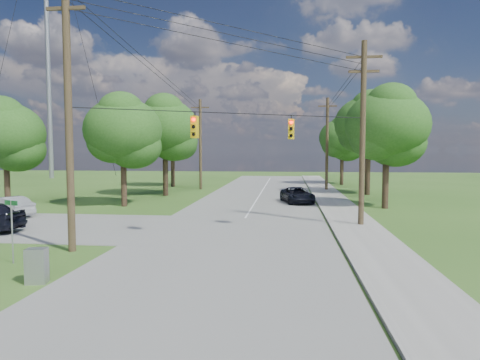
# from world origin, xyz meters

# --- Properties ---
(ground) EXTENTS (140.00, 140.00, 0.00)m
(ground) POSITION_xyz_m (0.00, 0.00, 0.00)
(ground) COLOR #345C1E
(ground) RESTS_ON ground
(main_road) EXTENTS (10.00, 100.00, 0.03)m
(main_road) POSITION_xyz_m (2.00, 5.00, 0.01)
(main_road) COLOR gray
(main_road) RESTS_ON ground
(sidewalk_east) EXTENTS (2.60, 100.00, 0.12)m
(sidewalk_east) POSITION_xyz_m (8.70, 5.00, 0.06)
(sidewalk_east) COLOR #AAA69F
(sidewalk_east) RESTS_ON ground
(pole_sw) EXTENTS (2.00, 0.32, 12.00)m
(pole_sw) POSITION_xyz_m (-4.60, 0.40, 6.23)
(pole_sw) COLOR #4C3D27
(pole_sw) RESTS_ON ground
(pole_ne) EXTENTS (2.00, 0.32, 10.50)m
(pole_ne) POSITION_xyz_m (8.90, 8.00, 5.47)
(pole_ne) COLOR #4C3D27
(pole_ne) RESTS_ON ground
(pole_north_e) EXTENTS (2.00, 0.32, 10.00)m
(pole_north_e) POSITION_xyz_m (8.90, 30.00, 5.13)
(pole_north_e) COLOR #4C3D27
(pole_north_e) RESTS_ON ground
(pole_north_w) EXTENTS (2.00, 0.32, 10.00)m
(pole_north_w) POSITION_xyz_m (-5.00, 30.00, 5.13)
(pole_north_w) COLOR #4C3D27
(pole_north_w) RESTS_ON ground
(power_lines) EXTENTS (13.93, 29.62, 4.93)m
(power_lines) POSITION_xyz_m (1.50, 11.54, 9.15)
(power_lines) COLOR black
(power_lines) RESTS_ON ground
(traffic_signals) EXTENTS (4.91, 3.27, 1.05)m
(traffic_signals) POSITION_xyz_m (2.55, 4.43, 5.50)
(traffic_signals) COLOR yellow
(traffic_signals) RESTS_ON ground
(radio_mast) EXTENTS (0.70, 0.70, 45.00)m
(radio_mast) POSITION_xyz_m (-32.00, 46.00, 22.50)
(radio_mast) COLOR #929498
(radio_mast) RESTS_ON ground
(tree_w_near) EXTENTS (6.00, 6.00, 8.40)m
(tree_w_near) POSITION_xyz_m (-8.00, 15.00, 5.92)
(tree_w_near) COLOR #422C21
(tree_w_near) RESTS_ON ground
(tree_w_mid) EXTENTS (6.40, 6.40, 9.22)m
(tree_w_mid) POSITION_xyz_m (-7.00, 23.00, 6.58)
(tree_w_mid) COLOR #422C21
(tree_w_mid) RESTS_ON ground
(tree_w_far) EXTENTS (6.00, 6.00, 8.73)m
(tree_w_far) POSITION_xyz_m (-9.00, 33.00, 6.25)
(tree_w_far) COLOR #422C21
(tree_w_far) RESTS_ON ground
(tree_e_near) EXTENTS (6.20, 6.20, 8.81)m
(tree_e_near) POSITION_xyz_m (12.00, 16.00, 6.25)
(tree_e_near) COLOR #422C21
(tree_e_near) RESTS_ON ground
(tree_e_mid) EXTENTS (6.60, 6.60, 9.64)m
(tree_e_mid) POSITION_xyz_m (12.50, 26.00, 6.91)
(tree_e_mid) COLOR #422C21
(tree_e_mid) RESTS_ON ground
(tree_e_far) EXTENTS (5.80, 5.80, 8.32)m
(tree_e_far) POSITION_xyz_m (11.50, 38.00, 5.92)
(tree_e_far) COLOR #422C21
(tree_e_far) RESTS_ON ground
(tree_cross_n) EXTENTS (5.60, 5.60, 7.91)m
(tree_cross_n) POSITION_xyz_m (-16.00, 12.50, 5.59)
(tree_cross_n) COLOR #422C21
(tree_cross_n) RESTS_ON ground
(car_cross_silver) EXTENTS (4.26, 2.98, 1.33)m
(car_cross_silver) POSITION_xyz_m (-13.49, 8.90, 0.70)
(car_cross_silver) COLOR silver
(car_cross_silver) RESTS_ON cross_road
(car_main_north) EXTENTS (3.12, 4.95, 1.27)m
(car_main_north) POSITION_xyz_m (5.50, 18.53, 0.67)
(car_main_north) COLOR black
(car_main_north) RESTS_ON main_road
(control_cabinet) EXTENTS (0.72, 0.58, 1.16)m
(control_cabinet) POSITION_xyz_m (-3.50, -4.00, 0.58)
(control_cabinet) COLOR #929498
(control_cabinet) RESTS_ON ground
(street_name_sign) EXTENTS (0.70, 0.29, 2.46)m
(street_name_sign) POSITION_xyz_m (-5.86, -1.78, 1.59)
(street_name_sign) COLOR #929498
(street_name_sign) RESTS_ON ground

